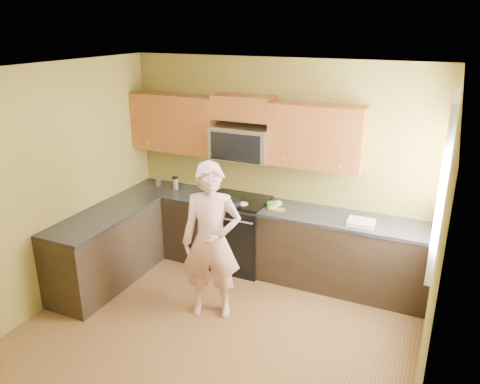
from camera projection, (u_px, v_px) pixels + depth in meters
The scene contains 27 objects.
floor at pixel (205, 345), 4.78m from camera, with size 4.00×4.00×0.00m, color brown.
ceiling at pixel (197, 73), 3.86m from camera, with size 4.00×4.00×0.00m, color white.
wall_back at pixel (277, 166), 6.03m from camera, with size 4.00×4.00×0.00m, color olive.
wall_front at pixel (27, 357), 2.61m from camera, with size 4.00×4.00×0.00m, color olive.
wall_left at pixel (39, 193), 5.10m from camera, with size 4.00×4.00×0.00m, color olive.
wall_right at pixel (434, 268), 3.54m from camera, with size 4.00×4.00×0.00m, color olive.
cabinet_back_run at pixel (267, 240), 6.09m from camera, with size 4.00×0.60×0.88m, color black.
cabinet_left_run at pixel (106, 250), 5.81m from camera, with size 0.60×1.60×0.88m, color black.
countertop_back at pixel (267, 207), 5.92m from camera, with size 4.00×0.62×0.04m, color black.
countertop_left at pixel (103, 216), 5.65m from camera, with size 0.62×1.60×0.04m, color black.
stove at pixel (238, 233), 6.21m from camera, with size 0.76×0.65×0.95m, color black, non-canonical shape.
microwave at pixel (242, 159), 5.98m from camera, with size 0.76×0.40×0.42m, color silver, non-canonical shape.
upper_cab_left at pixel (177, 150), 6.40m from camera, with size 1.22×0.33×0.75m, color brown, non-canonical shape.
upper_cab_right at pixel (315, 167), 5.65m from camera, with size 1.12×0.33×0.75m, color brown, non-canonical shape.
upper_cab_over_mw at pixel (243, 108), 5.79m from camera, with size 0.76×0.33×0.30m, color brown.
window at pixel (444, 183), 4.47m from camera, with size 0.06×1.06×1.66m, color white, non-canonical shape.
woman at pixel (211, 242), 5.05m from camera, with size 0.64×0.42×1.75m, color pink.
frying_pan at pixel (231, 204), 5.88m from camera, with size 0.25×0.44×0.06m, color black, non-canonical shape.
butter_tub at pixel (272, 208), 5.83m from camera, with size 0.13×0.13×0.09m, color #FFEC43, non-canonical shape.
toast_slice at pixel (280, 210), 5.76m from camera, with size 0.11×0.11×0.01m, color #B27F47.
napkin_a at pixel (244, 204), 5.87m from camera, with size 0.11×0.12×0.06m, color silver.
napkin_b at pixel (278, 203), 5.89m from camera, with size 0.12×0.13×0.07m, color silver.
dish_towel at pixel (361, 223), 5.35m from camera, with size 0.30×0.24×0.05m, color white.
travel_mug at pixel (175, 189), 6.49m from camera, with size 0.08×0.08×0.17m, color silver, non-canonical shape.
glass_a at pixel (158, 182), 6.61m from camera, with size 0.07×0.07×0.12m, color silver.
glass_b at pixel (174, 180), 6.66m from camera, with size 0.07×0.07×0.12m, color silver.
glass_c at pixel (176, 186), 6.43m from camera, with size 0.07×0.07×0.12m, color silver.
Camera 1 is at (1.96, -3.46, 3.10)m, focal length 35.26 mm.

